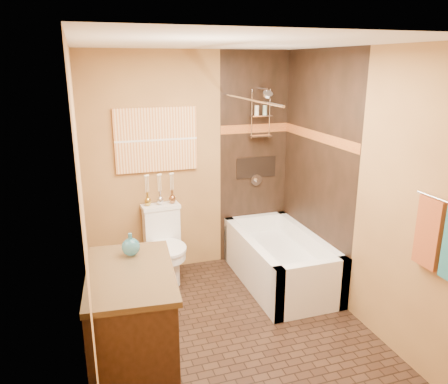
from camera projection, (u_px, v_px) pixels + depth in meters
name	position (u px, v px, depth m)	size (l,w,h in m)	color
floor	(234.00, 332.00, 3.98)	(3.00, 3.00, 0.00)	black
wall_left	(84.00, 217.00, 3.26)	(0.02, 3.00, 2.50)	#AD7E42
wall_right	(359.00, 189.00, 3.98)	(0.02, 3.00, 2.50)	#AD7E42
wall_back	(191.00, 164.00, 4.98)	(2.40, 0.02, 2.50)	#AD7E42
wall_front	(333.00, 286.00, 2.25)	(2.40, 0.02, 2.50)	#AD7E42
ceiling	(236.00, 43.00, 3.26)	(3.00, 3.00, 0.00)	silver
alcove_tile_back	(254.00, 159.00, 5.21)	(0.85, 0.01, 2.50)	black
alcove_tile_right	(316.00, 171.00, 4.66)	(0.01, 1.50, 2.50)	black
mosaic_band_back	(255.00, 128.00, 5.09)	(0.85, 0.01, 0.10)	maroon
mosaic_band_right	(317.00, 136.00, 4.55)	(0.01, 1.50, 0.10)	maroon
alcove_niche	(256.00, 167.00, 5.24)	(0.50, 0.01, 0.25)	black
shower_fixtures	(261.00, 126.00, 4.99)	(0.24, 0.33, 1.16)	silver
curtain_rod	(249.00, 99.00, 4.20)	(0.03, 0.03, 1.55)	silver
towel_bar	(447.00, 203.00, 2.95)	(0.02, 0.02, 0.55)	silver
towel_rust	(429.00, 233.00, 3.15)	(0.05, 0.22, 0.52)	#953E1B
sunset_painting	(156.00, 140.00, 4.76)	(0.90, 0.04, 0.70)	#CC6D30
vanity_mirror	(83.00, 196.00, 2.92)	(0.01, 1.00, 0.90)	white
bathtub	(280.00, 263.00, 4.84)	(0.80, 1.50, 0.55)	white
toilet	(165.00, 245.00, 4.83)	(0.43, 0.63, 0.83)	white
vanity	(133.00, 325.00, 3.30)	(0.72, 1.08, 0.91)	black
teal_bottle	(131.00, 244.00, 3.40)	(0.14, 0.14, 0.23)	#276775
bud_vases	(160.00, 189.00, 4.83)	(0.35, 0.07, 0.35)	gold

